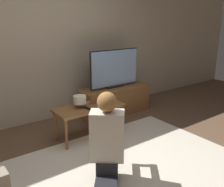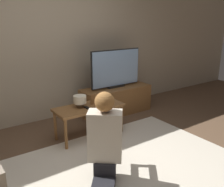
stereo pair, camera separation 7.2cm
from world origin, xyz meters
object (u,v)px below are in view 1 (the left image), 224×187
object	(u,v)px
coffee_table	(89,110)
table_lamp	(80,100)
person_kneeling	(107,139)
tv	(115,68)

from	to	relation	value
coffee_table	table_lamp	world-z (taller)	table_lamp
coffee_table	person_kneeling	xyz separation A→B (m)	(-0.40, -1.02, 0.08)
table_lamp	tv	bearing A→B (deg)	27.99
tv	coffee_table	xyz separation A→B (m)	(-0.88, -0.56, -0.41)
coffee_table	person_kneeling	world-z (taller)	person_kneeling
person_kneeling	table_lamp	bearing A→B (deg)	-65.87
tv	table_lamp	bearing A→B (deg)	-152.01
tv	table_lamp	distance (m)	1.16
tv	person_kneeling	bearing A→B (deg)	-128.89
tv	person_kneeling	world-z (taller)	tv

